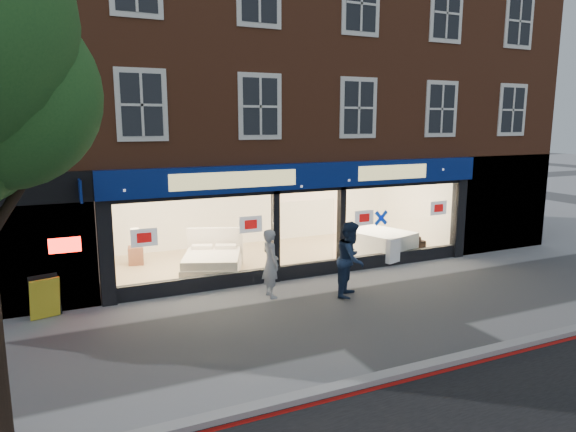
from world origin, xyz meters
TOP-DOWN VIEW (x-y plane):
  - ground at (0.00, 0.00)m, footprint 120.00×120.00m
  - kerb_line at (0.00, -3.10)m, footprint 60.00×0.10m
  - kerb_stone at (0.00, -2.90)m, footprint 60.00×0.25m
  - showroom_floor at (0.00, 5.25)m, footprint 11.00×4.50m
  - building at (-0.02, 6.93)m, footprint 19.00×8.26m
  - display_bed at (-2.50, 4.32)m, footprint 2.29×2.49m
  - bedside_table at (-4.40, 6.13)m, footprint 0.51×0.51m
  - mattress_stack at (3.10, 4.00)m, footprint 2.09×2.35m
  - sofa at (3.71, 3.94)m, footprint 1.92×0.78m
  - a_board at (-6.90, 2.70)m, footprint 0.72×0.56m
  - pedestrian_grey at (-1.68, 1.91)m, footprint 0.44×0.66m
  - pedestrian_blue at (0.22, 1.14)m, footprint 1.18×1.18m

SIDE VIEW (x-z plane):
  - ground at x=0.00m, z-range 0.00..0.00m
  - kerb_line at x=0.00m, z-range 0.00..0.01m
  - showroom_floor at x=0.00m, z-range 0.00..0.10m
  - kerb_stone at x=0.00m, z-range 0.00..0.12m
  - bedside_table at x=-4.40m, z-range 0.10..0.65m
  - sofa at x=3.71m, z-range 0.10..0.66m
  - display_bed at x=-2.50m, z-range -0.15..0.99m
  - mattress_stack at x=3.10m, z-range 0.10..0.87m
  - a_board at x=-6.90m, z-range 0.00..0.99m
  - pedestrian_grey at x=-1.68m, z-range 0.00..1.76m
  - pedestrian_blue at x=0.22m, z-range 0.00..1.93m
  - building at x=-0.02m, z-range 1.52..11.82m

